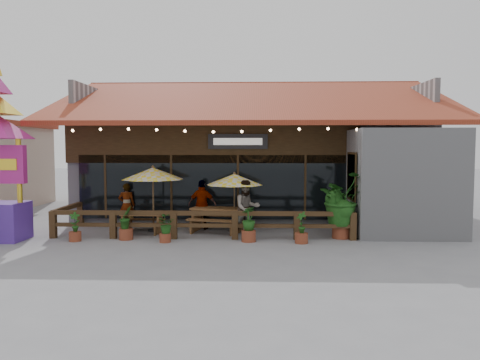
{
  "coord_description": "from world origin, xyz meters",
  "views": [
    {
      "loc": [
        0.2,
        -15.51,
        2.98
      ],
      "look_at": [
        -0.41,
        1.5,
        1.79
      ],
      "focal_mm": 35.0,
      "sensor_mm": 36.0,
      "label": 1
    }
  ],
  "objects_px": {
    "tropical_plant": "(342,200)",
    "umbrella_right": "(234,180)",
    "picnic_table_right": "(217,215)",
    "picnic_table_left": "(142,220)",
    "umbrella_left": "(153,174)"
  },
  "relations": [
    {
      "from": "tropical_plant",
      "to": "umbrella_right",
      "type": "bearing_deg",
      "value": 165.34
    },
    {
      "from": "picnic_table_right",
      "to": "picnic_table_left",
      "type": "bearing_deg",
      "value": -173.51
    },
    {
      "from": "tropical_plant",
      "to": "picnic_table_right",
      "type": "bearing_deg",
      "value": 165.99
    },
    {
      "from": "picnic_table_left",
      "to": "tropical_plant",
      "type": "bearing_deg",
      "value": -6.27
    },
    {
      "from": "picnic_table_left",
      "to": "picnic_table_right",
      "type": "relative_size",
      "value": 0.7
    },
    {
      "from": "picnic_table_left",
      "to": "tropical_plant",
      "type": "height_order",
      "value": "tropical_plant"
    },
    {
      "from": "umbrella_right",
      "to": "picnic_table_left",
      "type": "height_order",
      "value": "umbrella_right"
    },
    {
      "from": "umbrella_right",
      "to": "umbrella_left",
      "type": "bearing_deg",
      "value": 176.37
    },
    {
      "from": "umbrella_left",
      "to": "picnic_table_left",
      "type": "bearing_deg",
      "value": -130.48
    },
    {
      "from": "umbrella_right",
      "to": "picnic_table_right",
      "type": "xyz_separation_m",
      "value": [
        -0.62,
        0.11,
        -1.28
      ]
    },
    {
      "from": "picnic_table_right",
      "to": "tropical_plant",
      "type": "distance_m",
      "value": 4.37
    },
    {
      "from": "picnic_table_left",
      "to": "tropical_plant",
      "type": "distance_m",
      "value": 6.88
    },
    {
      "from": "picnic_table_right",
      "to": "tropical_plant",
      "type": "relative_size",
      "value": 0.95
    },
    {
      "from": "picnic_table_left",
      "to": "picnic_table_right",
      "type": "xyz_separation_m",
      "value": [
        2.61,
        0.3,
        0.12
      ]
    },
    {
      "from": "picnic_table_left",
      "to": "picnic_table_right",
      "type": "bearing_deg",
      "value": 6.49
    }
  ]
}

